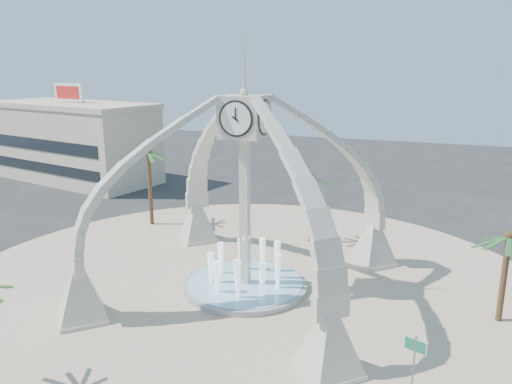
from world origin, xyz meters
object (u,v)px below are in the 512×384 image
(fountain, at_px, (245,284))
(street_sign, at_px, (415,353))
(palm_east, at_px, (509,237))
(palm_north, at_px, (312,179))
(clock_tower, at_px, (245,191))
(palm_west, at_px, (148,154))

(fountain, xyz_separation_m, street_sign, (10.82, -7.18, 1.69))
(palm_east, bearing_deg, palm_north, 146.60)
(fountain, bearing_deg, clock_tower, -90.00)
(palm_east, bearing_deg, clock_tower, -175.59)
(fountain, height_order, palm_west, palm_west)
(palm_east, distance_m, palm_west, 29.05)
(street_sign, bearing_deg, clock_tower, 166.84)
(clock_tower, relative_size, palm_north, 2.97)
(fountain, xyz_separation_m, palm_north, (1.69, 9.88, 5.02))
(palm_east, height_order, street_sign, palm_east)
(clock_tower, distance_m, street_sign, 13.75)
(clock_tower, xyz_separation_m, palm_north, (1.69, 9.88, -1.18))
(palm_east, xyz_separation_m, street_sign, (-4.11, -8.33, -3.04))
(clock_tower, relative_size, palm_east, 3.11)
(clock_tower, relative_size, fountain, 2.24)
(palm_north, bearing_deg, street_sign, -61.85)
(palm_east, relative_size, palm_north, 0.96)
(clock_tower, bearing_deg, palm_west, 144.13)
(palm_west, xyz_separation_m, palm_north, (14.59, 0.55, -1.21))
(palm_north, xyz_separation_m, street_sign, (9.13, -17.07, -3.33))
(palm_north, height_order, street_sign, palm_north)
(street_sign, bearing_deg, palm_east, 84.16)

